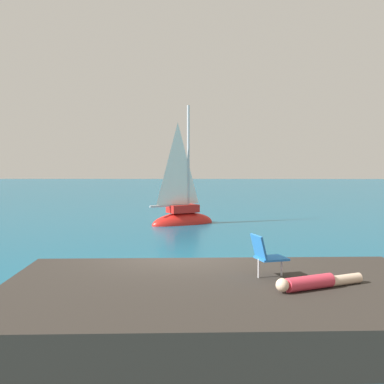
{
  "coord_description": "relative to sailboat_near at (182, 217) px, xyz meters",
  "views": [
    {
      "loc": [
        0.43,
        -10.89,
        2.78
      ],
      "look_at": [
        0.14,
        8.77,
        1.63
      ],
      "focal_mm": 44.3,
      "sensor_mm": 36.0,
      "label": 1
    }
  ],
  "objects": [
    {
      "name": "shore_ledge",
      "position": [
        1.17,
        -13.78,
        0.02
      ],
      "size": [
        7.94,
        5.09,
        0.69
      ],
      "primitive_type": "cube",
      "rotation": [
        0.0,
        0.0,
        0.05
      ],
      "color": "#2D2823",
      "rests_on": "ground"
    },
    {
      "name": "ground_plane",
      "position": [
        0.33,
        -11.05,
        -0.33
      ],
      "size": [
        160.0,
        160.0,
        0.0
      ],
      "primitive_type": "plane",
      "color": "#0F5675"
    },
    {
      "name": "boulder_seaward",
      "position": [
        -0.7,
        -10.96,
        -0.33
      ],
      "size": [
        0.95,
        1.02,
        0.61
      ],
      "primitive_type": "cube",
      "rotation": [
        0.12,
        -0.09,
        1.9
      ],
      "color": "#2B2926",
      "rests_on": "ground"
    },
    {
      "name": "beach_chair",
      "position": [
        2.01,
        -13.25,
        0.8
      ],
      "size": [
        0.71,
        0.63,
        0.8
      ],
      "rotation": [
        0.0,
        0.0,
        0.3
      ],
      "color": "blue",
      "rests_on": "shore_ledge"
    },
    {
      "name": "sailboat_near",
      "position": [
        0.0,
        0.0,
        0.0
      ],
      "size": [
        3.28,
        2.6,
        6.07
      ],
      "rotation": [
        0.0,
        0.0,
        0.55
      ],
      "color": "red",
      "rests_on": "ground"
    },
    {
      "name": "person_sunbather",
      "position": [
        2.73,
        -14.06,
        0.48
      ],
      "size": [
        1.63,
        0.92,
        0.25
      ],
      "rotation": [
        0.0,
        0.0,
        0.46
      ],
      "color": "#DB384C",
      "rests_on": "shore_ledge"
    },
    {
      "name": "boulder_inland",
      "position": [
        3.89,
        -11.55,
        -0.33
      ],
      "size": [
        0.94,
        0.85,
        0.55
      ],
      "primitive_type": "cube",
      "rotation": [
        0.14,
        -0.07,
        2.82
      ],
      "color": "#292723",
      "rests_on": "ground"
    }
  ]
}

